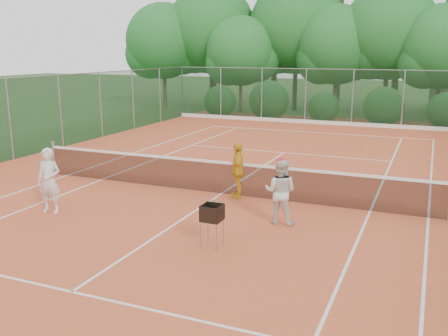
{
  "coord_description": "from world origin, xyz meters",
  "views": [
    {
      "loc": [
        5.37,
        -12.51,
        4.0
      ],
      "look_at": [
        0.6,
        -1.2,
        1.1
      ],
      "focal_mm": 40.0,
      "sensor_mm": 36.0,
      "label": 1
    }
  ],
  "objects_px": {
    "player_white": "(49,181)",
    "player_yellow": "(238,170)",
    "player_center_grp": "(280,191)",
    "ball_hopper": "(212,214)"
  },
  "relations": [
    {
      "from": "player_center_grp",
      "to": "ball_hopper",
      "type": "xyz_separation_m",
      "value": [
        -0.87,
        -1.95,
        -0.06
      ]
    },
    {
      "from": "player_center_grp",
      "to": "player_yellow",
      "type": "xyz_separation_m",
      "value": [
        -1.69,
        1.63,
        -0.01
      ]
    },
    {
      "from": "player_center_grp",
      "to": "player_yellow",
      "type": "bearing_deg",
      "value": 136.18
    },
    {
      "from": "player_white",
      "to": "ball_hopper",
      "type": "bearing_deg",
      "value": -18.49
    },
    {
      "from": "player_white",
      "to": "player_yellow",
      "type": "xyz_separation_m",
      "value": [
        3.84,
        3.08,
        -0.05
      ]
    },
    {
      "from": "ball_hopper",
      "to": "player_center_grp",
      "type": "bearing_deg",
      "value": 42.87
    },
    {
      "from": "player_center_grp",
      "to": "ball_hopper",
      "type": "distance_m",
      "value": 2.13
    },
    {
      "from": "player_white",
      "to": "player_center_grp",
      "type": "xyz_separation_m",
      "value": [
        5.53,
        1.45,
        -0.04
      ]
    },
    {
      "from": "player_center_grp",
      "to": "player_yellow",
      "type": "relative_size",
      "value": 1.02
    },
    {
      "from": "player_center_grp",
      "to": "ball_hopper",
      "type": "height_order",
      "value": "player_center_grp"
    }
  ]
}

